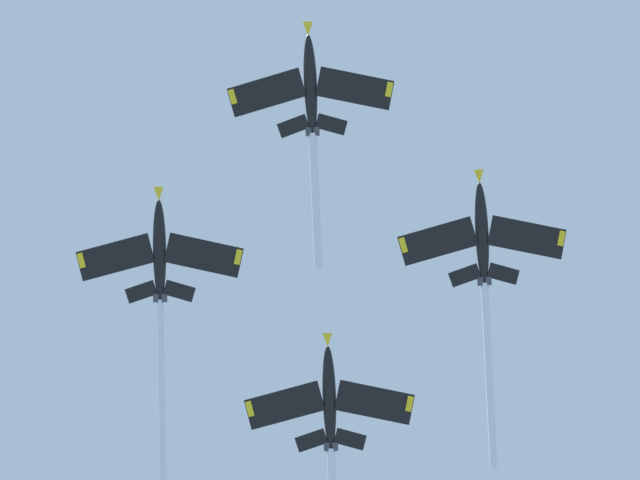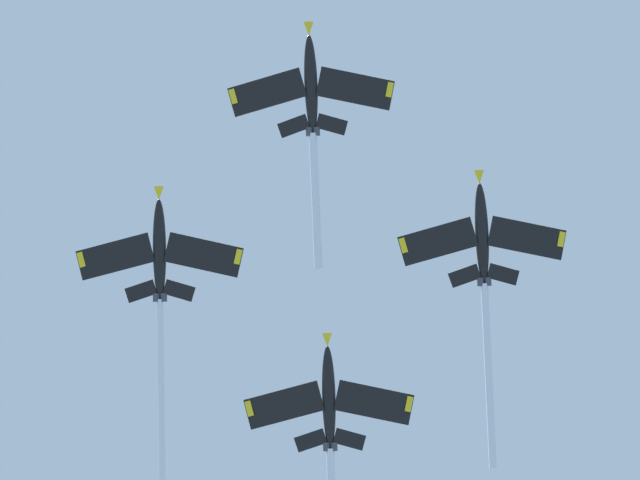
{
  "view_description": "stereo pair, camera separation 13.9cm",
  "coord_description": "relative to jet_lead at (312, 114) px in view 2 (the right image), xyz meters",
  "views": [
    {
      "loc": [
        -24.05,
        6.03,
        1.59
      ],
      "look_at": [
        12.74,
        -9.91,
        169.78
      ],
      "focal_mm": 81.69,
      "sensor_mm": 36.0,
      "label": 1
    },
    {
      "loc": [
        -23.99,
        6.16,
        1.59
      ],
      "look_at": [
        12.74,
        -9.91,
        169.78
      ],
      "focal_mm": 81.69,
      "sensor_mm": 36.0,
      "label": 2
    }
  ],
  "objects": [
    {
      "name": "jet_lead",
      "position": [
        0.0,
        0.0,
        0.0
      ],
      "size": [
        26.1,
        18.85,
        10.4
      ],
      "color": "black"
    },
    {
      "name": "jet_left_wing",
      "position": [
        8.33,
        -25.88,
        -5.92
      ],
      "size": [
        30.9,
        21.02,
        11.77
      ],
      "color": "black"
    },
    {
      "name": "jet_right_wing",
      "position": [
        24.84,
        8.99,
        -5.04
      ],
      "size": [
        31.14,
        20.53,
        11.01
      ],
      "color": "black"
    },
    {
      "name": "jet_slot",
      "position": [
        32.84,
        -16.69,
        -12.42
      ],
      "size": [
        31.03,
        20.85,
        12.04
      ],
      "color": "black"
    }
  ]
}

